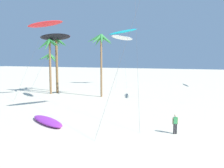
% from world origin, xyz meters
% --- Properties ---
extents(palm_tree_0, '(3.93, 4.37, 7.11)m').
position_xyz_m(palm_tree_0, '(-18.21, 38.08, 5.65)').
color(palm_tree_0, olive).
rests_on(palm_tree_0, ground).
extents(palm_tree_1, '(4.54, 4.35, 9.53)m').
position_xyz_m(palm_tree_1, '(-15.36, 34.48, 7.65)').
color(palm_tree_1, olive).
rests_on(palm_tree_1, ground).
extents(palm_tree_2, '(4.26, 4.48, 9.96)m').
position_xyz_m(palm_tree_2, '(-5.83, 34.93, 8.46)').
color(palm_tree_2, olive).
rests_on(palm_tree_2, ground).
extents(palm_tree_3, '(4.21, 4.18, 9.90)m').
position_xyz_m(palm_tree_3, '(-14.92, 35.72, 8.01)').
color(palm_tree_3, brown).
rests_on(palm_tree_3, ground).
extents(flying_kite_1, '(5.14, 6.34, 12.14)m').
position_xyz_m(flying_kite_1, '(-12.74, 30.20, 11.25)').
color(flying_kite_1, red).
rests_on(flying_kite_1, ground).
extents(flying_kite_3, '(6.00, 5.39, 10.47)m').
position_xyz_m(flying_kite_3, '(-14.37, 34.65, 9.77)').
color(flying_kite_3, black).
rests_on(flying_kite_3, ground).
extents(flying_kite_5, '(4.59, 12.22, 11.66)m').
position_xyz_m(flying_kite_5, '(-8.97, 52.59, 10.86)').
color(flying_kite_5, white).
rests_on(flying_kite_5, ground).
extents(flying_kite_6, '(6.66, 6.51, 13.08)m').
position_xyz_m(flying_kite_6, '(-8.55, 51.74, 12.11)').
color(flying_kite_6, '#19B2B7').
rests_on(flying_kite_6, ground).
extents(grounded_kite_0, '(5.50, 3.86, 0.43)m').
position_xyz_m(grounded_kite_0, '(-3.58, 18.52, 0.22)').
color(grounded_kite_0, purple).
rests_on(grounded_kite_0, ground).
extents(person_near_left, '(0.47, 0.31, 1.62)m').
position_xyz_m(person_near_left, '(8.04, 19.96, 0.89)').
color(person_near_left, black).
rests_on(person_near_left, ground).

